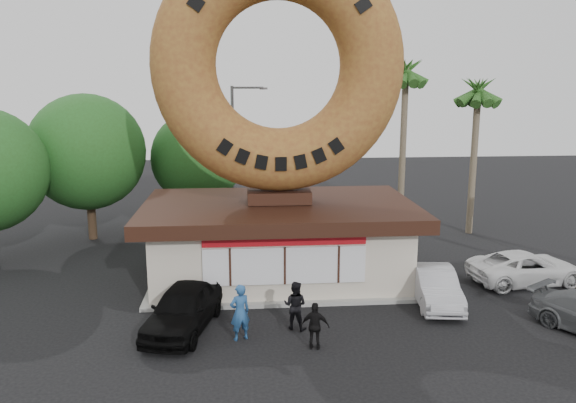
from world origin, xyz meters
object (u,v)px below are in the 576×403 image
at_px(person_center, 295,305).
at_px(car_silver, 435,286).
at_px(person_left, 240,312).
at_px(car_black, 183,308).
at_px(donut_shop, 279,238).
at_px(person_right, 315,326).
at_px(car_white, 526,268).
at_px(street_lamp, 236,147).
at_px(giant_donut, 279,66).

bearing_deg(person_center, car_silver, -138.21).
xyz_separation_m(person_left, car_black, (-1.90, 0.92, -0.18)).
bearing_deg(car_black, donut_shop, 67.58).
xyz_separation_m(person_right, car_white, (9.48, 5.15, -0.10)).
distance_m(street_lamp, car_white, 17.05).
relative_size(street_lamp, person_center, 4.81).
height_order(giant_donut, car_silver, giant_donut).
relative_size(street_lamp, person_left, 4.28).
relative_size(giant_donut, person_center, 6.03).
distance_m(person_right, car_black, 4.58).
bearing_deg(car_silver, person_right, -139.12).
bearing_deg(car_silver, street_lamp, 126.51).
relative_size(street_lamp, car_white, 1.69).
distance_m(person_left, car_white, 12.57).
distance_m(person_right, car_silver, 5.98).
xyz_separation_m(person_left, car_white, (11.80, 4.30, -0.28)).
relative_size(car_black, car_white, 0.93).
bearing_deg(street_lamp, car_white, -43.72).
bearing_deg(giant_donut, street_lamp, 100.51).
bearing_deg(street_lamp, car_black, -96.52).
relative_size(person_center, person_right, 1.10).
bearing_deg(person_left, donut_shop, -128.46).
distance_m(donut_shop, giant_donut, 7.05).
distance_m(person_left, car_silver, 7.70).
bearing_deg(car_black, person_left, -12.01).
relative_size(street_lamp, person_right, 5.29).
relative_size(person_right, car_white, 0.32).
xyz_separation_m(car_silver, car_white, (4.51, 1.83, -0.01)).
height_order(giant_donut, street_lamp, giant_donut).
bearing_deg(giant_donut, person_right, -84.22).
bearing_deg(donut_shop, person_right, -84.21).
bearing_deg(giant_donut, car_silver, -30.40).
distance_m(person_center, person_right, 1.60).
bearing_deg(street_lamp, person_center, -82.29).
xyz_separation_m(giant_donut, person_left, (-1.65, -5.78, -7.88)).
bearing_deg(person_center, giant_donut, -64.34).
relative_size(donut_shop, person_left, 5.99).
xyz_separation_m(person_right, car_black, (-4.22, 1.77, -0.00)).
height_order(car_silver, car_white, car_silver).
relative_size(giant_donut, street_lamp, 1.25).
bearing_deg(car_silver, donut_shop, 156.84).
relative_size(donut_shop, person_center, 6.73).
bearing_deg(person_center, street_lamp, -58.75).
relative_size(car_black, car_silver, 1.09).
relative_size(person_left, car_silver, 0.46).
height_order(person_right, car_silver, person_right).
bearing_deg(person_right, street_lamp, -68.07).
height_order(giant_donut, car_white, giant_donut).
bearing_deg(street_lamp, car_silver, -60.62).
xyz_separation_m(person_left, car_silver, (7.29, 2.47, -0.26)).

